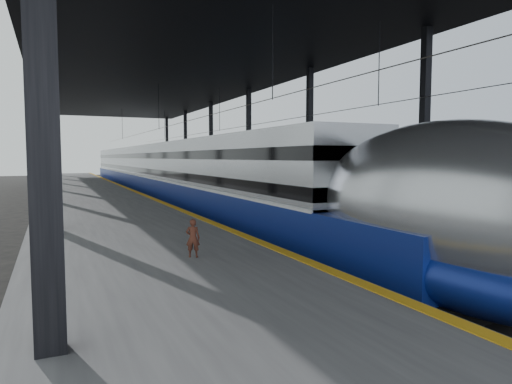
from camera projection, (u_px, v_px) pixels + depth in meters
ground at (287, 278)px, 12.33m from camera, size 160.00×160.00×0.00m
platform at (91, 201)px, 29.06m from camera, size 6.00×80.00×1.00m
yellow_strip at (136, 192)px, 30.16m from camera, size 0.30×80.00×0.01m
rails at (211, 202)px, 32.35m from camera, size 6.52×80.00×0.16m
canopy at (173, 70)px, 30.61m from camera, size 18.00×75.00×9.47m
tgv_train at (162, 174)px, 34.95m from camera, size 2.94×65.20×4.21m
second_train at (181, 168)px, 49.02m from camera, size 3.08×56.05×4.24m
child at (193, 238)px, 10.34m from camera, size 0.38×0.32×0.88m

